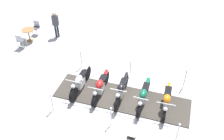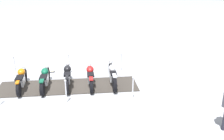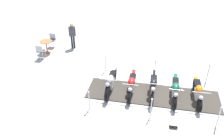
{
  "view_description": "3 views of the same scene",
  "coord_description": "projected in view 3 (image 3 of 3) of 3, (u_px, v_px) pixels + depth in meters",
  "views": [
    {
      "loc": [
        4.19,
        -7.06,
        8.36
      ],
      "look_at": [
        -1.1,
        0.86,
        0.61
      ],
      "focal_mm": 40.46,
      "sensor_mm": 36.0,
      "label": 1
    },
    {
      "loc": [
        -3.79,
        10.35,
        4.94
      ],
      "look_at": [
        -1.97,
        -0.18,
        0.87
      ],
      "focal_mm": 42.22,
      "sensor_mm": 36.0,
      "label": 2
    },
    {
      "loc": [
        2.56,
        -9.08,
        7.21
      ],
      "look_at": [
        -2.08,
        -0.16,
        0.89
      ],
      "focal_mm": 39.23,
      "sensor_mm": 36.0,
      "label": 3
    }
  ],
  "objects": [
    {
      "name": "stanchion_right_rear",
      "position": [
        218.0,
        120.0,
        9.7
      ],
      "size": [
        0.29,
        0.29,
        1.06
      ],
      "color": "silver",
      "rests_on": "ground_plane"
    },
    {
      "name": "motorcycle_maroon",
      "position": [
        132.0,
        85.0,
        11.53
      ],
      "size": [
        0.93,
        2.16,
        0.91
      ],
      "rotation": [
        0.0,
        0.0,
        -1.27
      ],
      "color": "black",
      "rests_on": "display_platform"
    },
    {
      "name": "info_placard",
      "position": [
        173.0,
        126.0,
        9.84
      ],
      "size": [
        0.39,
        0.29,
        0.18
      ],
      "rotation": [
        0.0,
        0.0,
        3.43
      ],
      "color": "#333338",
      "rests_on": "ground_plane"
    },
    {
      "name": "stanchion_right_front",
      "position": [
        89.0,
        104.0,
        10.59
      ],
      "size": [
        0.33,
        0.33,
        1.02
      ],
      "color": "silver",
      "rests_on": "ground_plane"
    },
    {
      "name": "bystander_person",
      "position": [
        72.0,
        34.0,
        15.3
      ],
      "size": [
        0.44,
        0.44,
        1.67
      ],
      "rotation": [
        0.0,
        0.0,
        -0.79
      ],
      "color": "#23232D",
      "rests_on": "ground_plane"
    },
    {
      "name": "cafe_chair_near_table",
      "position": [
        52.0,
        39.0,
        15.69
      ],
      "size": [
        0.49,
        0.49,
        0.89
      ],
      "rotation": [
        0.0,
        0.0,
        -1.32
      ],
      "color": "#B7B7BC",
      "rests_on": "ground_plane"
    },
    {
      "name": "ground_plane",
      "position": [
        152.0,
        95.0,
        11.65
      ],
      "size": [
        80.0,
        80.0,
        0.0
      ],
      "primitive_type": "plane",
      "color": "#A8AAB2"
    },
    {
      "name": "stanchion_left_rear",
      "position": [
        207.0,
        77.0,
        12.37
      ],
      "size": [
        0.34,
        0.34,
        1.09
      ],
      "color": "silver",
      "rests_on": "ground_plane"
    },
    {
      "name": "cafe_chair_across_table",
      "position": [
        40.0,
        51.0,
        14.33
      ],
      "size": [
        0.49,
        0.49,
        0.91
      ],
      "rotation": [
        0.0,
        0.0,
        1.84
      ],
      "color": "#B7B7BC",
      "rests_on": "ground_plane"
    },
    {
      "name": "motorcycle_copper",
      "position": [
        198.0,
        92.0,
        11.04
      ],
      "size": [
        0.96,
        2.09,
        0.89
      ],
      "rotation": [
        0.0,
        0.0,
        -1.25
      ],
      "color": "black",
      "rests_on": "display_platform"
    },
    {
      "name": "motorcycle_chrome",
      "position": [
        111.0,
        82.0,
        11.69
      ],
      "size": [
        0.94,
        2.25,
        1.03
      ],
      "rotation": [
        0.0,
        0.0,
        -1.29
      ],
      "color": "black",
      "rests_on": "display_platform"
    },
    {
      "name": "stanchion_left_mid",
      "position": [
        154.0,
        72.0,
        12.81
      ],
      "size": [
        0.34,
        0.34,
        1.02
      ],
      "color": "silver",
      "rests_on": "ground_plane"
    },
    {
      "name": "cafe_table",
      "position": [
        46.0,
        44.0,
        14.99
      ],
      "size": [
        0.75,
        0.75,
        0.78
      ],
      "color": "olive",
      "rests_on": "ground_plane"
    },
    {
      "name": "motorcycle_forest",
      "position": [
        175.0,
        90.0,
        11.21
      ],
      "size": [
        0.85,
        2.2,
        0.91
      ],
      "rotation": [
        0.0,
        0.0,
        -1.3
      ],
      "color": "black",
      "rests_on": "display_platform"
    },
    {
      "name": "stanchion_right_mid",
      "position": [
        151.0,
        112.0,
        10.15
      ],
      "size": [
        0.33,
        0.33,
        1.06
      ],
      "color": "silver",
      "rests_on": "ground_plane"
    },
    {
      "name": "display_platform",
      "position": [
        152.0,
        95.0,
        11.64
      ],
      "size": [
        6.44,
        3.35,
        0.04
      ],
      "primitive_type": "cube",
      "rotation": [
        0.0,
        0.0,
        0.28
      ],
      "color": "#38332D",
      "rests_on": "ground_plane"
    },
    {
      "name": "stanchion_left_front",
      "position": [
        105.0,
        67.0,
        13.25
      ],
      "size": [
        0.36,
        0.36,
        1.03
      ],
      "color": "silver",
      "rests_on": "ground_plane"
    },
    {
      "name": "motorcycle_black",
      "position": [
        153.0,
        86.0,
        11.34
      ],
      "size": [
        0.91,
        2.17,
        1.04
      ],
      "rotation": [
        0.0,
        0.0,
        -1.27
      ],
      "color": "black",
      "rests_on": "display_platform"
    }
  ]
}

